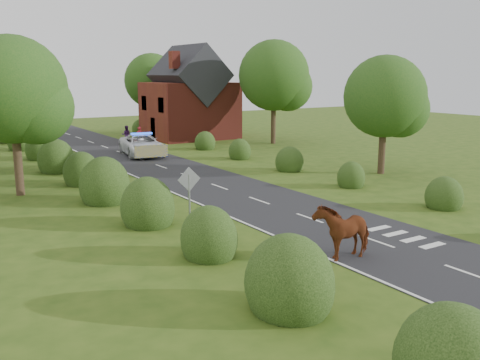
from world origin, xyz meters
TOP-DOWN VIEW (x-y plane):
  - ground at (0.00, 0.00)m, footprint 120.00×120.00m
  - road at (0.00, 15.00)m, footprint 6.00×70.00m
  - road_markings at (-1.60, 12.93)m, footprint 4.96×70.00m
  - hedgerow_left at (-6.51, 11.69)m, footprint 2.75×50.41m
  - hedgerow_right at (6.60, 11.21)m, footprint 2.10×45.78m
  - tree_left_a at (-9.75, 11.86)m, footprint 5.74×5.60m
  - tree_right_a at (11.23, 5.87)m, footprint 5.33×5.20m
  - tree_right_b at (14.29, 21.84)m, footprint 6.56×6.40m
  - tree_right_c at (9.27, 37.85)m, footprint 6.15×6.00m
  - road_sign at (-5.00, 2.00)m, footprint 1.06×0.08m
  - house at (9.49, 30.00)m, footprint 8.00×7.40m
  - cow at (-2.27, -4.50)m, footprint 2.33×1.25m
  - police_van at (0.90, 21.58)m, footprint 3.72×6.40m
  - pedestrian_red at (2.81, 26.79)m, footprint 0.65×0.43m
  - pedestrian_purple at (2.43, 29.02)m, footprint 1.00×0.90m

SIDE VIEW (x-z plane):
  - ground at x=0.00m, z-range 0.00..0.00m
  - road at x=0.00m, z-range 0.00..0.02m
  - road_markings at x=-1.60m, z-range 0.02..0.03m
  - hedgerow_right at x=6.60m, z-range -0.50..1.60m
  - hedgerow_left at x=-6.51m, z-range -0.75..2.25m
  - cow at x=-2.27m, z-range 0.00..1.64m
  - police_van at x=0.90m, z-range -0.07..1.74m
  - pedestrian_purple at x=2.43m, z-range 0.00..1.68m
  - pedestrian_red at x=2.81m, z-range 0.00..1.74m
  - road_sign at x=-5.00m, z-range 0.39..2.92m
  - house at x=9.49m, z-range -0.80..8.37m
  - tree_right_a at x=11.23m, z-range 0.96..8.52m
  - tree_left_a at x=-9.75m, z-range 1.15..9.53m
  - tree_right_c at x=9.27m, z-range 1.05..9.63m
  - tree_right_b at x=14.29m, z-range 1.24..10.64m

